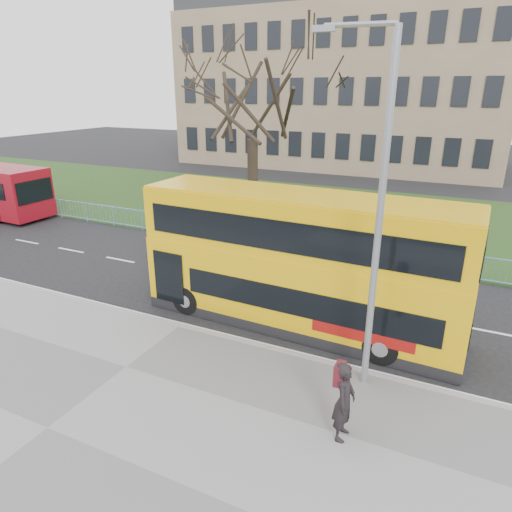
# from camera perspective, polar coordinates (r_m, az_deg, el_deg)

# --- Properties ---
(ground) EXTENTS (120.00, 120.00, 0.00)m
(ground) POSITION_cam_1_polar(r_m,az_deg,el_deg) (16.15, -6.33, -6.56)
(ground) COLOR black
(ground) RESTS_ON ground
(pavement) EXTENTS (80.00, 10.50, 0.12)m
(pavement) POSITION_cam_1_polar(r_m,az_deg,el_deg) (11.88, -24.59, -19.15)
(pavement) COLOR slate
(pavement) RESTS_ON ground
(kerb) EXTENTS (80.00, 0.20, 0.14)m
(kerb) POSITION_cam_1_polar(r_m,az_deg,el_deg) (14.98, -9.46, -8.69)
(kerb) COLOR gray
(kerb) RESTS_ON ground
(grass_verge) EXTENTS (80.00, 15.40, 0.08)m
(grass_verge) POSITION_cam_1_polar(r_m,az_deg,el_deg) (28.51, 8.87, 5.36)
(grass_verge) COLOR #233B15
(grass_verge) RESTS_ON ground
(guard_railing) EXTENTS (40.00, 0.12, 1.10)m
(guard_railing) POSITION_cam_1_polar(r_m,az_deg,el_deg) (21.38, 2.86, 1.97)
(guard_railing) COLOR #74A1CE
(guard_railing) RESTS_ON ground
(bare_tree) EXTENTS (7.75, 7.75, 11.07)m
(bare_tree) POSITION_cam_1_polar(r_m,az_deg,el_deg) (24.69, -0.44, 16.46)
(bare_tree) COLOR black
(bare_tree) RESTS_ON grass_verge
(civic_building) EXTENTS (30.00, 15.00, 14.00)m
(civic_building) POSITION_cam_1_polar(r_m,az_deg,el_deg) (48.86, 10.97, 19.62)
(civic_building) COLOR #78634C
(civic_building) RESTS_ON ground
(yellow_bus) EXTENTS (10.20, 2.77, 4.24)m
(yellow_bus) POSITION_cam_1_polar(r_m,az_deg,el_deg) (14.23, 5.42, -0.30)
(yellow_bus) COLOR #E1A809
(yellow_bus) RESTS_ON ground
(pedestrian) EXTENTS (0.45, 0.67, 1.83)m
(pedestrian) POSITION_cam_1_polar(r_m,az_deg,el_deg) (10.27, 10.96, -17.40)
(pedestrian) COLOR black
(pedestrian) RESTS_ON pavement
(street_lamp) EXTENTS (1.77, 0.43, 8.38)m
(street_lamp) POSITION_cam_1_polar(r_m,az_deg,el_deg) (10.63, 14.73, 5.78)
(street_lamp) COLOR gray
(street_lamp) RESTS_ON pavement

